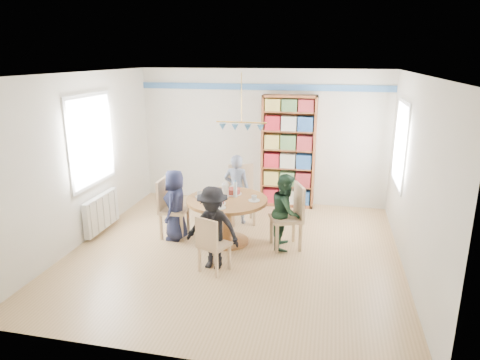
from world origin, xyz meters
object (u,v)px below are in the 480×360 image
(person_left, at_px, (176,205))
(chair_right, at_px, (291,213))
(person_right, at_px, (286,211))
(person_far, at_px, (237,189))
(radiator, at_px, (102,212))
(person_near, at_px, (213,228))
(chair_left, at_px, (169,205))
(chair_far, at_px, (242,191))
(dining_table, at_px, (227,210))
(bookshelf, at_px, (288,153))
(chair_near, at_px, (211,242))

(person_left, bearing_deg, chair_right, 89.95)
(person_right, height_order, person_far, person_far)
(radiator, height_order, person_near, person_near)
(radiator, bearing_deg, person_near, -20.98)
(chair_left, bearing_deg, chair_far, 42.45)
(dining_table, bearing_deg, chair_left, 177.64)
(bookshelf, bearing_deg, chair_far, -124.85)
(person_near, bearing_deg, chair_near, -75.90)
(chair_right, relative_size, person_near, 0.85)
(dining_table, bearing_deg, bookshelf, 69.58)
(chair_far, distance_m, chair_near, 2.03)
(chair_near, distance_m, person_left, 1.36)
(dining_table, height_order, chair_right, chair_right)
(chair_left, xyz_separation_m, person_far, (0.96, 0.85, 0.09))
(person_right, bearing_deg, bookshelf, 4.13)
(chair_near, distance_m, bookshelf, 3.21)
(chair_far, height_order, person_left, person_left)
(chair_near, bearing_deg, person_right, 50.02)
(chair_right, xyz_separation_m, person_near, (-1.02, -0.92, 0.04))
(radiator, xyz_separation_m, person_left, (1.36, -0.00, 0.24))
(chair_far, bearing_deg, chair_left, -137.55)
(person_far, xyz_separation_m, bookshelf, (0.80, 1.13, 0.46))
(person_left, xyz_separation_m, bookshelf, (1.62, 2.04, 0.50))
(chair_left, distance_m, person_near, 1.37)
(radiator, xyz_separation_m, person_right, (3.16, 0.06, 0.25))
(person_right, bearing_deg, chair_near, 138.74)
(radiator, distance_m, chair_right, 3.26)
(chair_near, xyz_separation_m, person_left, (-0.90, 1.02, 0.13))
(chair_left, bearing_deg, person_right, 0.01)
(dining_table, height_order, person_right, person_right)
(bookshelf, bearing_deg, radiator, -145.53)
(chair_far, xyz_separation_m, person_far, (-0.07, -0.09, 0.06))
(chair_left, bearing_deg, person_left, -25.45)
(chair_far, bearing_deg, person_left, -131.62)
(bookshelf, bearing_deg, person_far, -125.10)
(dining_table, height_order, chair_far, chair_far)
(person_left, height_order, person_far, person_far)
(person_left, height_order, bookshelf, bookshelf)
(chair_near, relative_size, person_far, 0.66)
(chair_far, bearing_deg, bookshelf, 55.15)
(person_right, bearing_deg, person_left, 90.79)
(person_far, bearing_deg, radiator, 24.75)
(radiator, relative_size, chair_right, 0.97)
(chair_right, distance_m, bookshelf, 2.07)
(chair_left, relative_size, chair_right, 0.96)
(chair_near, relative_size, bookshelf, 0.38)
(chair_far, bearing_deg, chair_near, -89.94)
(dining_table, relative_size, person_near, 1.07)
(radiator, relative_size, bookshelf, 0.45)
(chair_far, xyz_separation_m, bookshelf, (0.72, 1.04, 0.52))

